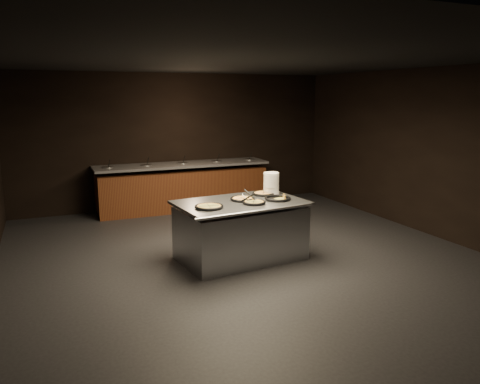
{
  "coord_description": "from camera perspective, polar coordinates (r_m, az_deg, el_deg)",
  "views": [
    {
      "loc": [
        -2.7,
        -6.01,
        2.41
      ],
      "look_at": [
        -0.05,
        0.3,
        1.0
      ],
      "focal_mm": 35.0,
      "sensor_mm": 36.0,
      "label": 1
    }
  ],
  "objects": [
    {
      "name": "server_right",
      "position": [
        6.7,
        1.42,
        -0.87
      ],
      "size": [
        0.32,
        0.18,
        0.16
      ],
      "rotation": [
        0.0,
        0.0,
        -0.37
      ],
      "color": "#AFB2B6",
      "rests_on": "serving_counter"
    },
    {
      "name": "salad_bar",
      "position": [
        10.14,
        -6.92,
        0.3
      ],
      "size": [
        3.7,
        0.83,
        1.18
      ],
      "color": "#5F3316",
      "rests_on": "ground"
    },
    {
      "name": "pan_cheese_slices_a",
      "position": [
        7.38,
        2.87,
        -0.17
      ],
      "size": [
        0.36,
        0.36,
        0.04
      ],
      "rotation": [
        0.0,
        0.0,
        1.09
      ],
      "color": "black",
      "rests_on": "serving_counter"
    },
    {
      "name": "plate_stack",
      "position": [
        7.41,
        3.84,
        1.04
      ],
      "size": [
        0.24,
        0.24,
        0.34
      ],
      "primitive_type": "cylinder",
      "color": "white",
      "rests_on": "serving_counter"
    },
    {
      "name": "room",
      "position": [
        6.66,
        1.37,
        3.33
      ],
      "size": [
        7.02,
        8.02,
        2.92
      ],
      "color": "black",
      "rests_on": "ground"
    },
    {
      "name": "pan_veggie_whole",
      "position": [
        6.51,
        -3.8,
        -1.78
      ],
      "size": [
        0.4,
        0.4,
        0.04
      ],
      "rotation": [
        0.0,
        0.0,
        -0.13
      ],
      "color": "black",
      "rests_on": "serving_counter"
    },
    {
      "name": "serving_counter",
      "position": [
        7.01,
        0.06,
        -4.83
      ],
      "size": [
        1.96,
        1.38,
        0.88
      ],
      "rotation": [
        0.0,
        0.0,
        0.11
      ],
      "color": "#AFB2B6",
      "rests_on": "ground"
    },
    {
      "name": "server_left",
      "position": [
        6.91,
        0.84,
        -0.46
      ],
      "size": [
        0.22,
        0.31,
        0.17
      ],
      "rotation": [
        0.0,
        0.0,
        2.16
      ],
      "color": "#AFB2B6",
      "rests_on": "serving_counter"
    },
    {
      "name": "pan_veggie_slices",
      "position": [
        7.04,
        4.61,
        -0.78
      ],
      "size": [
        0.4,
        0.4,
        0.04
      ],
      "rotation": [
        0.0,
        0.0,
        -0.75
      ],
      "color": "black",
      "rests_on": "serving_counter"
    },
    {
      "name": "pan_cheese_slices_b",
      "position": [
        6.76,
        1.72,
        -1.26
      ],
      "size": [
        0.34,
        0.34,
        0.04
      ],
      "rotation": [
        0.0,
        0.0,
        2.63
      ],
      "color": "black",
      "rests_on": "serving_counter"
    },
    {
      "name": "pan_cheese_whole",
      "position": [
        6.98,
        0.33,
        -0.84
      ],
      "size": [
        0.37,
        0.37,
        0.04
      ],
      "rotation": [
        0.0,
        0.0,
        0.18
      ],
      "color": "black",
      "rests_on": "serving_counter"
    }
  ]
}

